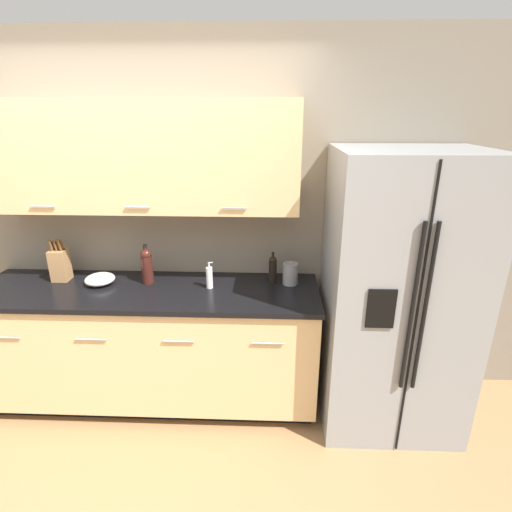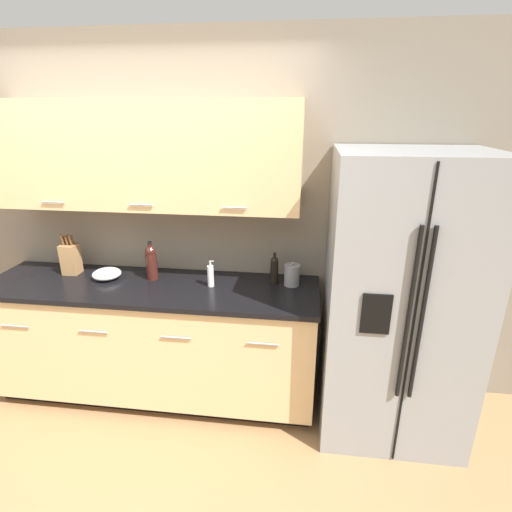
# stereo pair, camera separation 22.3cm
# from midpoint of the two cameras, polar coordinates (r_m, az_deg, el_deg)

# --- Properties ---
(wall_back) EXTENTS (10.00, 0.39, 2.60)m
(wall_back) POSITION_cam_midpoint_polar(r_m,az_deg,el_deg) (3.02, -17.89, 6.72)
(wall_back) COLOR gray
(wall_back) RESTS_ON ground_plane
(counter_unit) EXTENTS (2.38, 0.64, 0.92)m
(counter_unit) POSITION_cam_midpoint_polar(r_m,az_deg,el_deg) (3.11, -16.62, -12.11)
(counter_unit) COLOR black
(counter_unit) RESTS_ON ground_plane
(refrigerator) EXTENTS (0.91, 0.78, 1.88)m
(refrigerator) POSITION_cam_midpoint_polar(r_m,az_deg,el_deg) (2.76, 17.22, -5.39)
(refrigerator) COLOR gray
(refrigerator) RESTS_ON ground_plane
(knife_block) EXTENTS (0.11, 0.11, 0.31)m
(knife_block) POSITION_cam_midpoint_polar(r_m,az_deg,el_deg) (3.23, -28.04, -1.09)
(knife_block) COLOR #A87A4C
(knife_block) RESTS_ON counter_unit
(wine_bottle) EXTENTS (0.08, 0.08, 0.28)m
(wine_bottle) POSITION_cam_midpoint_polar(r_m,az_deg,el_deg) (2.94, -17.45, -1.30)
(wine_bottle) COLOR #3D1914
(wine_bottle) RESTS_ON counter_unit
(soap_dispenser) EXTENTS (0.05, 0.04, 0.19)m
(soap_dispenser) POSITION_cam_midpoint_polar(r_m,az_deg,el_deg) (2.77, -8.97, -3.06)
(soap_dispenser) COLOR white
(soap_dispenser) RESTS_ON counter_unit
(oil_bottle) EXTENTS (0.06, 0.06, 0.23)m
(oil_bottle) POSITION_cam_midpoint_polar(r_m,az_deg,el_deg) (2.81, 0.14, -1.90)
(oil_bottle) COLOR black
(oil_bottle) RESTS_ON counter_unit
(steel_canister) EXTENTS (0.11, 0.11, 0.17)m
(steel_canister) POSITION_cam_midpoint_polar(r_m,az_deg,el_deg) (2.81, 2.66, -2.57)
(steel_canister) COLOR gray
(steel_canister) RESTS_ON counter_unit
(mixing_bowl) EXTENTS (0.21, 0.21, 0.07)m
(mixing_bowl) POSITION_cam_midpoint_polar(r_m,az_deg,el_deg) (3.07, -23.38, -3.10)
(mixing_bowl) COLOR white
(mixing_bowl) RESTS_ON counter_unit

